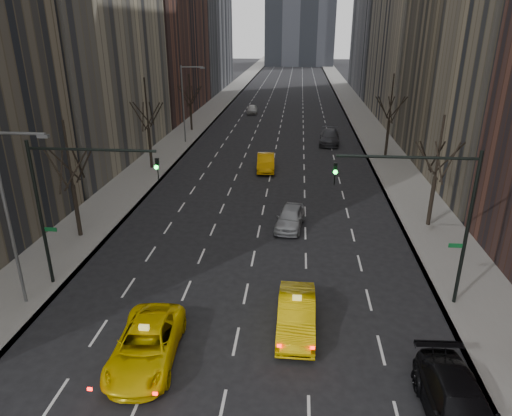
% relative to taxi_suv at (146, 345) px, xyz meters
% --- Properties ---
extents(sidewalk_left, '(4.50, 320.00, 0.15)m').
position_rel_taxi_suv_xyz_m(sidewalk_left, '(-8.63, 63.58, -0.70)').
color(sidewalk_left, slate).
rests_on(sidewalk_left, ground).
extents(sidewalk_right, '(4.50, 320.00, 0.15)m').
position_rel_taxi_suv_xyz_m(sidewalk_right, '(15.87, 63.58, -0.70)').
color(sidewalk_right, slate).
rests_on(sidewalk_right, ground).
extents(tree_lw_b, '(3.36, 3.50, 7.82)m').
position_rel_taxi_suv_xyz_m(tree_lw_b, '(-8.38, 11.58, 2.94)').
color(tree_lw_b, black).
rests_on(tree_lw_b, ground).
extents(tree_lw_c, '(3.36, 3.50, 8.74)m').
position_rel_taxi_suv_xyz_m(tree_lw_c, '(-8.38, 27.58, 3.26)').
color(tree_lw_c, black).
rests_on(tree_lw_c, ground).
extents(tree_lw_d, '(3.36, 3.50, 7.36)m').
position_rel_taxi_suv_xyz_m(tree_lw_d, '(-8.38, 45.58, 2.78)').
color(tree_lw_d, black).
rests_on(tree_lw_d, ground).
extents(tree_rw_b, '(3.36, 3.50, 7.82)m').
position_rel_taxi_suv_xyz_m(tree_rw_b, '(15.62, 15.58, 2.94)').
color(tree_rw_b, black).
rests_on(tree_rw_b, ground).
extents(tree_rw_c, '(3.36, 3.50, 8.74)m').
position_rel_taxi_suv_xyz_m(tree_rw_c, '(15.62, 33.58, 3.26)').
color(tree_rw_c, black).
rests_on(tree_rw_c, ground).
extents(traffic_mast_left, '(6.69, 0.39, 8.00)m').
position_rel_taxi_suv_xyz_m(traffic_mast_left, '(-5.48, 5.58, 4.71)').
color(traffic_mast_left, black).
rests_on(traffic_mast_left, ground).
extents(traffic_mast_right, '(6.69, 0.39, 8.00)m').
position_rel_taxi_suv_xyz_m(traffic_mast_right, '(12.73, 5.58, 4.71)').
color(traffic_mast_right, black).
rests_on(traffic_mast_right, ground).
extents(streetlight_near, '(2.83, 0.22, 9.00)m').
position_rel_taxi_suv_xyz_m(streetlight_near, '(-7.21, 3.58, 4.84)').
color(streetlight_near, slate).
rests_on(streetlight_near, ground).
extents(streetlight_far, '(2.83, 0.22, 9.00)m').
position_rel_taxi_suv_xyz_m(streetlight_far, '(-7.21, 38.58, 4.84)').
color(streetlight_far, slate).
rests_on(streetlight_far, ground).
extents(taxi_suv, '(2.94, 5.76, 1.56)m').
position_rel_taxi_suv_xyz_m(taxi_suv, '(0.00, 0.00, 0.00)').
color(taxi_suv, yellow).
rests_on(taxi_suv, ground).
extents(taxi_sedan, '(1.75, 4.95, 1.63)m').
position_rel_taxi_suv_xyz_m(taxi_sedan, '(6.34, 2.73, 0.03)').
color(taxi_sedan, '#D7AE04').
rests_on(taxi_sedan, ground).
extents(silver_sedan_ahead, '(2.34, 4.62, 1.51)m').
position_rel_taxi_suv_xyz_m(silver_sedan_ahead, '(5.79, 14.52, -0.02)').
color(silver_sedan_ahead, '#95989D').
rests_on(silver_sedan_ahead, ground).
extents(parked_suv_black, '(2.48, 5.65, 1.62)m').
position_rel_taxi_suv_xyz_m(parked_suv_black, '(12.14, -2.35, 0.03)').
color(parked_suv_black, black).
rests_on(parked_suv_black, ground).
extents(far_taxi, '(1.97, 4.93, 1.59)m').
position_rel_taxi_suv_xyz_m(far_taxi, '(3.06, 28.20, 0.02)').
color(far_taxi, orange).
rests_on(far_taxi, ground).
extents(far_suv_grey, '(2.71, 5.85, 1.65)m').
position_rel_taxi_suv_xyz_m(far_suv_grey, '(9.96, 39.77, 0.05)').
color(far_suv_grey, '#323237').
rests_on(far_suv_grey, ground).
extents(far_car_white, '(1.78, 4.09, 1.37)m').
position_rel_taxi_suv_xyz_m(far_car_white, '(-1.43, 59.46, -0.09)').
color(far_car_white, '#BEBEBE').
rests_on(far_car_white, ground).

